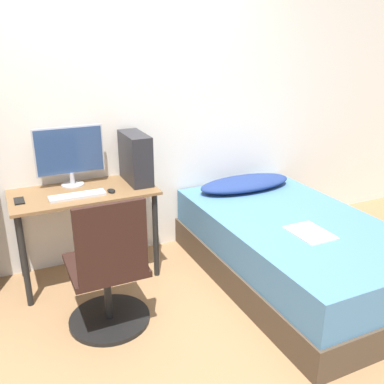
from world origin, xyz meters
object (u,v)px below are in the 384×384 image
office_chair (109,280)px  keyboard (77,196)px  bed (293,249)px  pc_tower (135,158)px  monitor (70,153)px

office_chair → keyboard: (-0.05, 0.60, 0.38)m
bed → pc_tower: bearing=142.6°
bed → monitor: monitor is taller
pc_tower → bed: bearing=-37.4°
office_chair → keyboard: office_chair is taller
bed → keyboard: bearing=157.9°
office_chair → bed: office_chair is taller
office_chair → pc_tower: bearing=59.2°
bed → keyboard: 1.69m
office_chair → monitor: size_ratio=1.80×
monitor → pc_tower: (0.48, -0.12, -0.06)m
office_chair → keyboard: size_ratio=2.34×
office_chair → keyboard: 0.71m
bed → pc_tower: 1.43m
office_chair → bed: 1.46m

